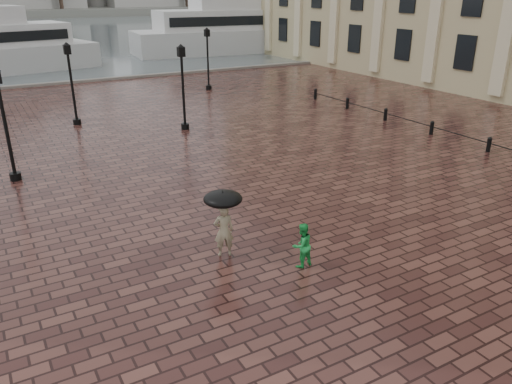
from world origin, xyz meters
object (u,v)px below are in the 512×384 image
Objects in this scene: street_lamps at (81,84)px; child_pedestrian at (302,245)px; adult_pedestrian at (224,231)px; ferry_far at (248,28)px.

child_pedestrian is (1.88, -18.94, -1.68)m from street_lamps.
adult_pedestrian is 2.28m from child_pedestrian.
ferry_far reaches higher than street_lamps.
adult_pedestrian is at bearing -114.45° from ferry_far.
ferry_far reaches higher than child_pedestrian.
street_lamps is 13.54× the size of adult_pedestrian.
child_pedestrian is at bearing -112.00° from ferry_far.
street_lamps is 16.50× the size of child_pedestrian.
ferry_far is (25.01, 44.16, 1.94)m from adult_pedestrian.
street_lamps reaches higher than adult_pedestrian.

